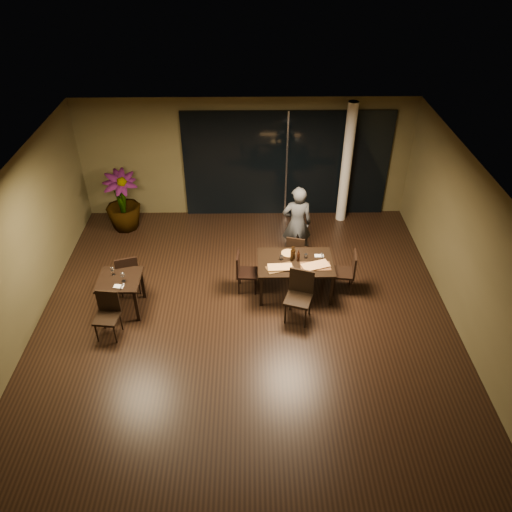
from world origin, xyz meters
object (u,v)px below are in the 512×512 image
object	(u,v)px
chair_side_near	(108,312)
bottle_c	(294,252)
diner	(297,224)
potted_plant	(122,201)
chair_main_far	(296,250)
chair_main_near	(300,293)
bottle_a	(292,254)
chair_main_right	(348,270)
chair_side_far	(128,272)
bottle_b	(298,255)
side_table	(120,284)
main_table	(295,265)
chair_main_left	(243,270)

from	to	relation	value
chair_side_near	bottle_c	bearing A→B (deg)	26.60
diner	potted_plant	xyz separation A→B (m)	(-4.08, 1.30, -0.15)
chair_main_far	chair_main_near	distance (m)	1.54
potted_plant	bottle_a	bearing A→B (deg)	-32.27
chair_main_right	chair_side_near	world-z (taller)	chair_side_near
chair_side_far	potted_plant	distance (m)	2.59
chair_side_far	bottle_b	bearing A→B (deg)	164.21
chair_main_near	bottle_b	xyz separation A→B (m)	(0.03, 0.79, 0.30)
side_table	bottle_b	size ratio (longest dim) A/B	3.11
side_table	bottle_a	bearing A→B (deg)	9.39
diner	bottle_a	bearing A→B (deg)	78.85
potted_plant	bottle_b	world-z (taller)	potted_plant
chair_side_near	bottle_b	world-z (taller)	bottle_b
chair_main_right	chair_side_far	size ratio (longest dim) A/B	0.96
main_table	potted_plant	xyz separation A→B (m)	(-3.96, 2.51, 0.06)
chair_main_near	potted_plant	size ratio (longest dim) A/B	0.70
potted_plant	bottle_b	size ratio (longest dim) A/B	5.73
chair_main_far	bottle_a	world-z (taller)	bottle_a
chair_main_far	bottle_a	distance (m)	0.87
chair_main_near	bottle_c	world-z (taller)	bottle_c
chair_main_near	potted_plant	distance (m)	5.15
side_table	chair_side_near	distance (m)	0.69
chair_side_near	bottle_a	xyz separation A→B (m)	(3.44, 1.22, 0.40)
bottle_c	potted_plant	bearing A→B (deg)	148.63
potted_plant	chair_side_far	bearing A→B (deg)	-76.76
chair_side_near	diner	distance (m)	4.35
main_table	bottle_c	distance (m)	0.25
main_table	bottle_a	distance (m)	0.25
chair_main_right	chair_main_left	bearing A→B (deg)	-84.51
chair_main_near	chair_side_far	distance (m)	3.47
chair_main_far	main_table	bearing A→B (deg)	99.21
side_table	bottle_c	bearing A→B (deg)	10.31
chair_main_far	chair_main_left	bearing A→B (deg)	47.40
chair_main_left	bottle_b	bearing A→B (deg)	-88.23
potted_plant	bottle_a	distance (m)	4.60
diner	bottle_c	bearing A→B (deg)	80.23
side_table	chair_main_right	world-z (taller)	chair_main_right
chair_side_far	potted_plant	xyz separation A→B (m)	(-0.59, 2.52, 0.21)
bottle_a	bottle_c	bearing A→B (deg)	59.10
chair_side_near	chair_main_near	bearing A→B (deg)	13.10
side_table	chair_main_left	size ratio (longest dim) A/B	0.91
potted_plant	bottle_c	distance (m)	4.60
chair_main_left	diner	distance (m)	1.67
chair_main_near	diner	xyz separation A→B (m)	(0.09, 1.96, 0.31)
chair_main_left	bottle_b	size ratio (longest dim) A/B	3.42
side_table	chair_main_left	distance (m)	2.43
bottle_b	bottle_c	distance (m)	0.12
chair_main_far	chair_main_near	size ratio (longest dim) A/B	0.82
chair_main_left	chair_side_far	size ratio (longest dim) A/B	0.93
chair_side_far	bottle_c	distance (m)	3.35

